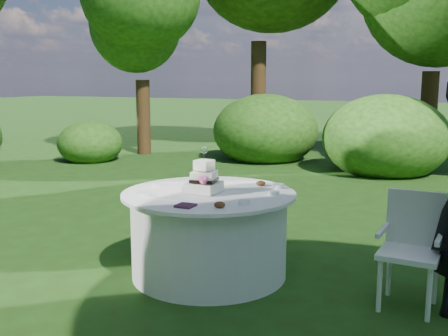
{
  "coord_description": "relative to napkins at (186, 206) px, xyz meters",
  "views": [
    {
      "loc": [
        2.05,
        -4.11,
        1.77
      ],
      "look_at": [
        0.15,
        0.0,
        1.0
      ],
      "focal_mm": 42.0,
      "sensor_mm": 36.0,
      "label": 1
    }
  ],
  "objects": [
    {
      "name": "ground",
      "position": [
        -0.07,
        0.57,
        -0.78
      ],
      "size": [
        80.0,
        80.0,
        0.0
      ],
      "primitive_type": "plane",
      "color": "#1E350E",
      "rests_on": "ground"
    },
    {
      "name": "napkins",
      "position": [
        0.0,
        0.0,
        0.0
      ],
      "size": [
        0.14,
        0.14,
        0.02
      ],
      "primitive_type": "cube",
      "color": "#451D35",
      "rests_on": "table"
    },
    {
      "name": "feather_plume",
      "position": [
        -0.28,
        0.13,
        -0.0
      ],
      "size": [
        0.48,
        0.07,
        0.01
      ],
      "primitive_type": "ellipsoid",
      "color": "white",
      "rests_on": "table"
    },
    {
      "name": "table",
      "position": [
        -0.07,
        0.57,
        -0.39
      ],
      "size": [
        1.56,
        1.56,
        0.77
      ],
      "color": "silver",
      "rests_on": "ground"
    },
    {
      "name": "cake",
      "position": [
        -0.1,
        0.53,
        0.1
      ],
      "size": [
        0.27,
        0.28,
        0.41
      ],
      "color": "white",
      "rests_on": "table"
    },
    {
      "name": "chair",
      "position": [
        1.66,
        0.65,
        -0.26
      ],
      "size": [
        0.48,
        0.47,
        0.9
      ],
      "color": "white",
      "rests_on": "ground"
    },
    {
      "name": "votives",
      "position": [
        -0.04,
        0.62,
        0.01
      ],
      "size": [
        1.25,
        0.92,
        0.04
      ],
      "color": "silver",
      "rests_on": "table"
    },
    {
      "name": "petal_cups",
      "position": [
        0.25,
        0.55,
        0.02
      ],
      "size": [
        0.1,
        1.03,
        0.05
      ],
      "color": "#562D16",
      "rests_on": "table"
    }
  ]
}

